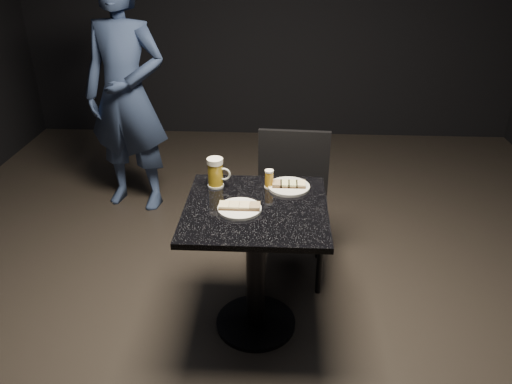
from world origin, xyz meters
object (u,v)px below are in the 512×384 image
(beer_tumbler, at_px, (269,179))
(chair, at_px, (292,197))
(table, at_px, (256,248))
(plate_large, at_px, (240,209))
(patron, at_px, (126,95))
(beer_mug, at_px, (216,173))
(plate_small, at_px, (289,187))

(beer_tumbler, bearing_deg, chair, 69.72)
(beer_tumbler, bearing_deg, table, -105.27)
(plate_large, height_order, table, plate_large)
(patron, bearing_deg, beer_mug, -43.65)
(patron, distance_m, beer_mug, 1.42)
(table, height_order, beer_tumbler, beer_tumbler)
(table, xyz_separation_m, beer_mug, (-0.22, 0.21, 0.32))
(chair, bearing_deg, patron, 146.18)
(patron, height_order, beer_mug, patron)
(plate_large, bearing_deg, table, 26.55)
(beer_tumbler, distance_m, chair, 0.48)
(plate_large, distance_m, plate_small, 0.34)
(chair, bearing_deg, plate_large, -113.66)
(plate_small, bearing_deg, patron, 135.31)
(plate_small, xyz_separation_m, beer_mug, (-0.38, 0.00, 0.07))
(table, height_order, chair, chair)
(plate_large, bearing_deg, chair, 66.34)
(patron, bearing_deg, chair, -21.90)
(patron, relative_size, chair, 1.99)
(beer_mug, distance_m, beer_tumbler, 0.28)
(plate_small, bearing_deg, table, -127.76)
(plate_small, bearing_deg, beer_mug, 179.87)
(plate_large, bearing_deg, beer_mug, 119.93)
(plate_small, height_order, chair, chair)
(plate_large, bearing_deg, beer_tumbler, 61.84)
(plate_small, height_order, table, plate_small)
(beer_mug, bearing_deg, chair, 41.25)
(plate_large, relative_size, beer_mug, 1.34)
(patron, distance_m, beer_tumbler, 1.60)
(chair, bearing_deg, beer_mug, -138.75)
(plate_small, distance_m, table, 0.36)
(plate_small, bearing_deg, chair, 85.63)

